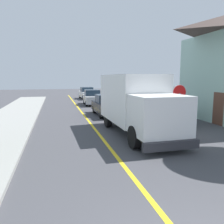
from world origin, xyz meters
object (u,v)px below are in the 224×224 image
parked_car_mid (92,98)px  parked_van_across (166,110)px  parked_car_near (107,105)px  parked_car_far (87,93)px  stop_sign (179,99)px  box_truck (136,101)px

parked_car_mid → parked_van_across: 11.62m
parked_car_near → parked_car_far: (0.39, 14.81, 0.00)m
parked_car_near → parked_van_across: 4.95m
parked_van_across → stop_sign: 3.51m
parked_car_mid → stop_sign: 14.61m
parked_car_mid → parked_car_far: bearing=86.9°
box_truck → parked_car_mid: (-0.16, 13.90, -0.97)m
parked_car_mid → parked_car_near: bearing=-90.0°
parked_car_near → stop_sign: size_ratio=1.67×
box_truck → stop_sign: (2.34, -0.45, 0.09)m
parked_car_near → parked_van_across: size_ratio=0.99×
parked_car_far → parked_car_near: bearing=-91.5°
box_truck → parked_car_near: bearing=91.5°
stop_sign → parked_car_mid: bearing=99.9°
box_truck → stop_sign: size_ratio=2.73×
box_truck → parked_car_near: size_ratio=1.64×
parked_car_mid → parked_van_across: size_ratio=1.00×
parked_car_near → parked_van_across: same height
parked_car_mid → parked_van_across: same height
box_truck → stop_sign: 2.38m
parked_car_mid → parked_car_far: size_ratio=1.00×
parked_car_near → box_truck: bearing=-88.5°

